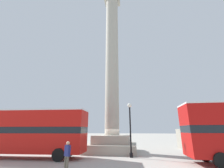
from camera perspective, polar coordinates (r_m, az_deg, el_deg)
The scene contains 6 objects.
ground_plane at distance 18.81m, azimuth -0.00°, elevation -24.49°, with size 200.00×200.00×0.00m, color #ADA89E.
monument_column at distance 19.50m, azimuth -0.00°, elevation -0.23°, with size 5.59×5.59×23.73m.
bus_a at distance 16.83m, azimuth -30.25°, elevation -15.13°, with size 11.54×3.27×4.23m.
equestrian_statue at distance 24.65m, azimuth 28.69°, elevation -17.10°, with size 4.39×3.86×5.77m.
street_lamp at distance 15.15m, azimuth 6.96°, elevation -15.15°, with size 0.44×0.44×5.02m.
pedestrian_near_lamp at distance 10.85m, azimuth -16.72°, elevation -24.16°, with size 0.47×0.40×1.71m.
Camera 1 is at (2.77, -18.45, 2.41)m, focal length 24.00 mm.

